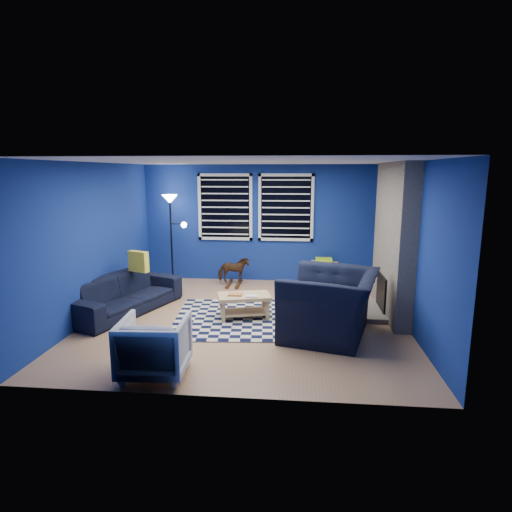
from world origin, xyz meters
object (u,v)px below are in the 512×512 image
(sofa, at_px, (124,294))
(tv, at_px, (381,221))
(armchair_big, at_px, (330,304))
(floor_lamp, at_px, (171,211))
(cabinet, at_px, (323,273))
(armchair_bent, at_px, (154,346))
(rocking_horse, at_px, (233,270))
(coffee_table, at_px, (244,301))

(sofa, bearing_deg, tv, -47.43)
(tv, xyz_separation_m, sofa, (-4.55, -1.88, -1.08))
(armchair_big, xyz_separation_m, floor_lamp, (-3.12, 2.72, 1.07))
(tv, relative_size, floor_lamp, 0.53)
(armchair_big, relative_size, cabinet, 2.24)
(armchair_bent, height_order, rocking_horse, armchair_bent)
(armchair_bent, relative_size, coffee_table, 0.84)
(armchair_big, distance_m, coffee_table, 1.46)
(sofa, xyz_separation_m, rocking_horse, (1.59, 1.87, 0.02))
(rocking_horse, bearing_deg, cabinet, -96.80)
(armchair_big, bearing_deg, cabinet, -166.51)
(armchair_big, xyz_separation_m, coffee_table, (-1.33, 0.58, -0.18))
(armchair_bent, distance_m, rocking_horse, 4.07)
(floor_lamp, bearing_deg, armchair_bent, -76.63)
(sofa, distance_m, cabinet, 4.07)
(armchair_bent, bearing_deg, armchair_big, -148.73)
(rocking_horse, relative_size, coffee_table, 0.68)
(cabinet, bearing_deg, armchair_big, -79.12)
(coffee_table, height_order, floor_lamp, floor_lamp)
(tv, distance_m, armchair_big, 2.99)
(armchair_bent, relative_size, rocking_horse, 1.23)
(rocking_horse, distance_m, floor_lamp, 1.79)
(sofa, height_order, cabinet, sofa)
(rocking_horse, height_order, floor_lamp, floor_lamp)
(armchair_big, xyz_separation_m, cabinet, (0.07, 2.85, -0.22))
(armchair_big, height_order, rocking_horse, armchair_big)
(tv, height_order, floor_lamp, floor_lamp)
(armchair_big, relative_size, coffee_table, 1.55)
(coffee_table, bearing_deg, rocking_horse, 103.18)
(armchair_big, distance_m, cabinet, 2.86)
(armchair_bent, bearing_deg, cabinet, -120.30)
(armchair_big, xyz_separation_m, rocking_horse, (-1.80, 2.59, -0.13))
(armchair_bent, height_order, coffee_table, armchair_bent)
(armchair_bent, bearing_deg, tv, -132.19)
(rocking_horse, bearing_deg, coffee_table, 178.47)
(tv, bearing_deg, coffee_table, -140.91)
(tv, height_order, sofa, tv)
(rocking_horse, xyz_separation_m, cabinet, (1.87, 0.26, -0.08))
(sofa, xyz_separation_m, armchair_big, (3.39, -0.71, 0.15))
(cabinet, relative_size, floor_lamp, 0.34)
(tv, height_order, armchair_big, tv)
(floor_lamp, bearing_deg, coffee_table, -50.05)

